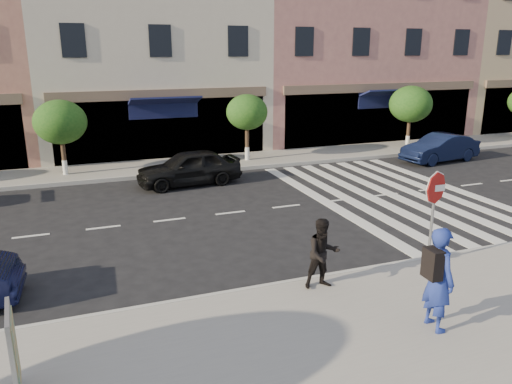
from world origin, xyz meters
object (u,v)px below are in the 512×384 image
(car_far_mid, at_px, (189,168))
(car_far_right, at_px, (440,148))
(stop_sign, at_px, (435,196))
(photographer, at_px, (439,279))
(poster_board, at_px, (14,357))
(walker, at_px, (323,254))

(car_far_mid, distance_m, car_far_right, 12.08)
(stop_sign, height_order, car_far_mid, stop_sign)
(photographer, distance_m, poster_board, 7.14)
(walker, height_order, car_far_mid, walker)
(photographer, height_order, poster_board, photographer)
(car_far_mid, bearing_deg, walker, -1.50)
(stop_sign, distance_m, car_far_mid, 10.43)
(stop_sign, height_order, photographer, stop_sign)
(photographer, relative_size, poster_board, 1.37)
(stop_sign, height_order, poster_board, stop_sign)
(walker, xyz_separation_m, car_far_mid, (-0.63, 9.93, -0.24))
(poster_board, bearing_deg, walker, 10.35)
(stop_sign, bearing_deg, photographer, -123.89)
(poster_board, height_order, car_far_mid, poster_board)
(car_far_mid, bearing_deg, car_far_right, 84.70)
(photographer, distance_m, car_far_right, 15.86)
(photographer, xyz_separation_m, car_far_mid, (-1.82, 12.13, -0.45))
(photographer, xyz_separation_m, walker, (-1.19, 2.20, -0.21))
(stop_sign, xyz_separation_m, photographer, (-1.84, -2.42, -0.70))
(stop_sign, distance_m, photographer, 3.12)
(stop_sign, relative_size, walker, 1.47)
(car_far_mid, xyz_separation_m, car_far_right, (12.08, -0.04, -0.04))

